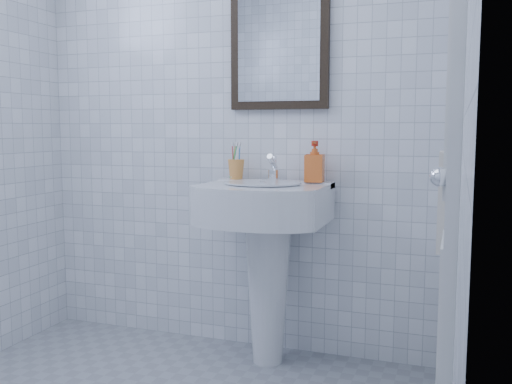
% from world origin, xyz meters
% --- Properties ---
extents(wall_back, '(2.20, 0.02, 2.50)m').
position_xyz_m(wall_back, '(0.00, 1.20, 1.25)').
color(wall_back, white).
rests_on(wall_back, ground).
extents(wall_right, '(0.02, 2.40, 2.50)m').
position_xyz_m(wall_right, '(1.10, 0.00, 1.25)').
color(wall_right, white).
rests_on(wall_right, ground).
extents(washbasin, '(0.58, 0.43, 0.90)m').
position_xyz_m(washbasin, '(0.24, 0.99, 0.60)').
color(washbasin, white).
rests_on(washbasin, ground).
extents(faucet, '(0.05, 0.12, 0.13)m').
position_xyz_m(faucet, '(0.24, 1.09, 0.94)').
color(faucet, white).
rests_on(faucet, washbasin).
extents(toothbrush_cup, '(0.11, 0.11, 0.10)m').
position_xyz_m(toothbrush_cup, '(0.04, 1.11, 0.94)').
color(toothbrush_cup, '#EC9440').
rests_on(toothbrush_cup, washbasin).
extents(soap_dispenser, '(0.09, 0.10, 0.19)m').
position_xyz_m(soap_dispenser, '(0.44, 1.10, 0.99)').
color(soap_dispenser, '#CB4913').
rests_on(soap_dispenser, washbasin).
extents(wall_mirror, '(0.50, 0.04, 0.62)m').
position_xyz_m(wall_mirror, '(0.24, 1.18, 1.55)').
color(wall_mirror, black).
rests_on(wall_mirror, wall_back).
extents(bathroom_door, '(0.04, 0.80, 2.00)m').
position_xyz_m(bathroom_door, '(1.08, 0.55, 1.00)').
color(bathroom_door, silver).
rests_on(bathroom_door, ground).
extents(towel_ring, '(0.01, 0.18, 0.18)m').
position_xyz_m(towel_ring, '(1.06, 0.70, 1.05)').
color(towel_ring, white).
rests_on(towel_ring, wall_right).
extents(hand_towel, '(0.03, 0.16, 0.38)m').
position_xyz_m(hand_towel, '(1.04, 0.70, 0.87)').
color(hand_towel, silver).
rests_on(hand_towel, towel_ring).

